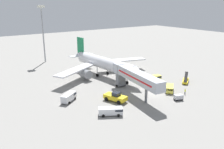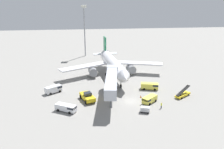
# 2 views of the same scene
# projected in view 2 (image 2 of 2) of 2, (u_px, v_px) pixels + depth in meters

# --- Properties ---
(ground_plane) EXTENTS (300.00, 300.00, 0.00)m
(ground_plane) POSITION_uv_depth(u_px,v_px,m) (132.00, 101.00, 66.51)
(ground_plane) COLOR gray
(airplane_at_gate) EXTENTS (38.31, 35.85, 12.01)m
(airplane_at_gate) POSITION_uv_depth(u_px,v_px,m) (112.00, 64.00, 86.11)
(airplane_at_gate) COLOR silver
(airplane_at_gate) RESTS_ON ground
(jet_bridge) EXTENTS (6.29, 21.64, 7.19)m
(jet_bridge) POSITION_uv_depth(u_px,v_px,m) (112.00, 80.00, 66.97)
(jet_bridge) COLOR #B2B7C1
(jet_bridge) RESTS_ON ground
(pushback_tug) EXTENTS (4.51, 6.59, 2.54)m
(pushback_tug) POSITION_uv_depth(u_px,v_px,m) (87.00, 97.00, 66.63)
(pushback_tug) COLOR yellow
(pushback_tug) RESTS_ON ground
(belt_loader_truck) EXTENTS (5.61, 4.60, 2.86)m
(belt_loader_truck) POSITION_uv_depth(u_px,v_px,m) (183.00, 94.00, 69.34)
(belt_loader_truck) COLOR yellow
(belt_loader_truck) RESTS_ON ground
(service_van_far_center) EXTENTS (4.88, 4.60, 1.81)m
(service_van_far_center) POSITION_uv_depth(u_px,v_px,m) (149.00, 99.00, 65.31)
(service_van_far_center) COLOR #E5DB4C
(service_van_far_center) RESTS_ON ground
(service_van_rear_left) EXTENTS (5.64, 3.24, 2.00)m
(service_van_rear_left) POSITION_uv_depth(u_px,v_px,m) (150.00, 86.00, 74.59)
(service_van_rear_left) COLOR #E5DB4C
(service_van_rear_left) RESTS_ON ground
(service_van_mid_left) EXTENTS (5.71, 4.41, 1.83)m
(service_van_mid_left) POSITION_uv_depth(u_px,v_px,m) (66.00, 108.00, 60.41)
(service_van_mid_left) COLOR white
(service_van_mid_left) RESTS_ON ground
(service_van_outer_right) EXTENTS (5.15, 4.42, 2.10)m
(service_van_outer_right) POSITION_uv_depth(u_px,v_px,m) (54.00, 89.00, 72.05)
(service_van_outer_right) COLOR silver
(service_van_outer_right) RESTS_ON ground
(baggage_cart_mid_right) EXTENTS (2.55, 2.02, 1.47)m
(baggage_cart_mid_right) POSITION_uv_depth(u_px,v_px,m) (145.00, 109.00, 60.00)
(baggage_cart_mid_right) COLOR #38383D
(baggage_cart_mid_right) RESTS_ON ground
(ground_crew_worker_foreground) EXTENTS (0.37, 0.37, 1.65)m
(ground_crew_worker_foreground) POSITION_uv_depth(u_px,v_px,m) (161.00, 105.00, 62.10)
(ground_crew_worker_foreground) COLOR #1E2333
(ground_crew_worker_foreground) RESTS_ON ground
(safety_cone_alpha) EXTENTS (0.50, 0.50, 0.76)m
(safety_cone_alpha) POSITION_uv_depth(u_px,v_px,m) (141.00, 96.00, 68.76)
(safety_cone_alpha) COLOR black
(safety_cone_alpha) RESTS_ON ground
(apron_light_mast) EXTENTS (2.40, 2.40, 23.63)m
(apron_light_mast) POSITION_uv_depth(u_px,v_px,m) (84.00, 21.00, 111.33)
(apron_light_mast) COLOR #93969B
(apron_light_mast) RESTS_ON ground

